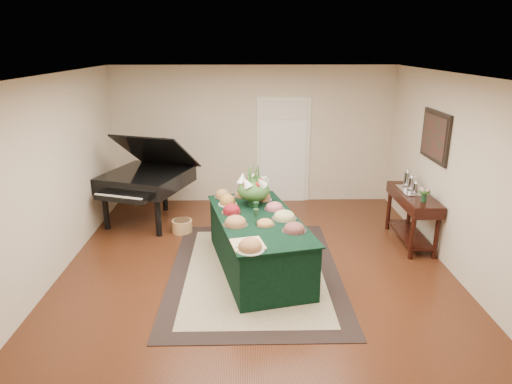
{
  "coord_description": "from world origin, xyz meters",
  "views": [
    {
      "loc": [
        -0.13,
        -5.92,
        3.08
      ],
      "look_at": [
        0.0,
        0.3,
        1.05
      ],
      "focal_mm": 32.0,
      "sensor_mm": 36.0,
      "label": 1
    }
  ],
  "objects_px": {
    "grand_piano": "(146,179)",
    "mahogany_sideboard": "(413,205)",
    "floral_centerpiece": "(254,186)",
    "buffet_table": "(258,243)"
  },
  "relations": [
    {
      "from": "floral_centerpiece",
      "to": "mahogany_sideboard",
      "type": "height_order",
      "value": "floral_centerpiece"
    },
    {
      "from": "buffet_table",
      "to": "mahogany_sideboard",
      "type": "distance_m",
      "value": 2.62
    },
    {
      "from": "grand_piano",
      "to": "mahogany_sideboard",
      "type": "height_order",
      "value": "grand_piano"
    },
    {
      "from": "grand_piano",
      "to": "mahogany_sideboard",
      "type": "xyz_separation_m",
      "value": [
        4.4,
        -1.03,
        -0.15
      ]
    },
    {
      "from": "floral_centerpiece",
      "to": "grand_piano",
      "type": "distance_m",
      "value": 2.32
    },
    {
      "from": "grand_piano",
      "to": "floral_centerpiece",
      "type": "bearing_deg",
      "value": -35.5
    },
    {
      "from": "buffet_table",
      "to": "mahogany_sideboard",
      "type": "bearing_deg",
      "value": 18.66
    },
    {
      "from": "grand_piano",
      "to": "buffet_table",
      "type": "bearing_deg",
      "value": -44.09
    },
    {
      "from": "buffet_table",
      "to": "grand_piano",
      "type": "distance_m",
      "value": 2.72
    },
    {
      "from": "buffet_table",
      "to": "mahogany_sideboard",
      "type": "xyz_separation_m",
      "value": [
        2.47,
        0.83,
        0.26
      ]
    }
  ]
}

